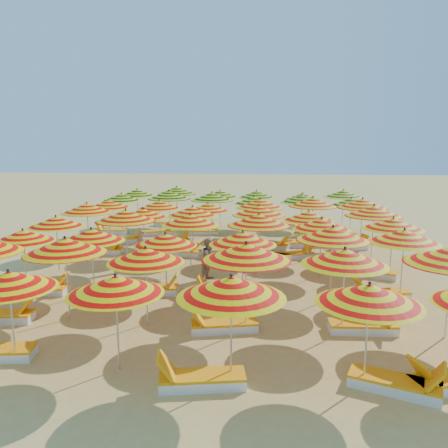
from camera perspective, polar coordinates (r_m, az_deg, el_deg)
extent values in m
plane|color=#D9B360|center=(17.56, -0.17, -5.43)|extent=(120.00, 120.00, 0.00)
cylinder|color=silver|center=(10.71, -25.93, -11.09)|extent=(0.04, 0.04, 2.01)
cone|color=#E66300|center=(10.44, -26.30, -6.61)|extent=(2.66, 2.66, 0.38)
sphere|color=black|center=(10.39, -26.39, -5.45)|extent=(0.07, 0.07, 0.07)
cylinder|color=silver|center=(9.65, -13.75, -12.67)|extent=(0.04, 0.04, 2.01)
cone|color=#E66300|center=(9.35, -13.98, -7.74)|extent=(2.56, 2.56, 0.38)
sphere|color=black|center=(9.29, -14.03, -6.45)|extent=(0.07, 0.07, 0.07)
cylinder|color=silver|center=(8.87, 0.94, -13.96)|extent=(0.04, 0.04, 2.15)
cone|color=#E66300|center=(8.53, 0.96, -8.23)|extent=(2.36, 2.36, 0.41)
sphere|color=black|center=(8.46, 0.96, -6.71)|extent=(0.07, 0.07, 0.07)
cylinder|color=silver|center=(9.20, 18.12, -13.92)|extent=(0.04, 0.04, 2.04)
cone|color=#E66300|center=(8.89, 18.43, -8.69)|extent=(2.52, 2.52, 0.39)
sphere|color=black|center=(8.82, 18.51, -7.31)|extent=(0.07, 0.07, 0.07)
cylinder|color=silver|center=(12.69, -19.77, -6.93)|extent=(0.04, 0.04, 2.21)
cone|color=#E66300|center=(12.46, -20.03, -2.71)|extent=(2.40, 2.40, 0.42)
sphere|color=black|center=(12.41, -20.10, -1.61)|extent=(0.07, 0.07, 0.07)
cylinder|color=silver|center=(11.82, -10.07, -8.18)|extent=(0.04, 0.04, 2.04)
cone|color=#E66300|center=(11.58, -10.20, -4.03)|extent=(2.37, 2.37, 0.39)
sphere|color=black|center=(11.53, -10.23, -2.95)|extent=(0.07, 0.07, 0.07)
cylinder|color=silver|center=(11.17, 2.88, -8.53)|extent=(0.04, 0.04, 2.25)
cone|color=#E66300|center=(10.90, 2.93, -3.65)|extent=(2.84, 2.84, 0.43)
sphere|color=black|center=(10.84, 2.94, -2.38)|extent=(0.08, 0.08, 0.08)
cylinder|color=silver|center=(11.47, 15.28, -8.67)|extent=(0.04, 0.04, 2.15)
cone|color=#E66300|center=(11.21, 15.50, -4.16)|extent=(2.35, 2.35, 0.41)
sphere|color=black|center=(11.16, 15.56, -2.99)|extent=(0.07, 0.07, 0.07)
cylinder|color=silver|center=(15.60, -24.54, -4.53)|extent=(0.04, 0.04, 2.00)
cone|color=#E66300|center=(15.42, -24.78, -1.41)|extent=(2.09, 2.09, 0.38)
sphere|color=black|center=(15.38, -24.84, -0.61)|extent=(0.07, 0.07, 0.07)
cylinder|color=silver|center=(14.54, -16.76, -4.89)|extent=(0.04, 0.04, 2.09)
cone|color=#E66300|center=(14.34, -16.94, -1.39)|extent=(2.20, 2.20, 0.40)
sphere|color=black|center=(14.30, -16.99, -0.50)|extent=(0.07, 0.07, 0.07)
cylinder|color=silver|center=(13.88, -7.58, -5.49)|extent=(0.04, 0.04, 1.98)
cone|color=#E66300|center=(13.67, -7.66, -2.02)|extent=(2.27, 2.27, 0.38)
sphere|color=black|center=(13.63, -7.68, -1.13)|extent=(0.07, 0.07, 0.07)
cylinder|color=silver|center=(13.53, 2.44, -5.60)|extent=(0.04, 0.04, 2.08)
cone|color=#E66300|center=(13.31, 2.47, -1.87)|extent=(2.67, 2.67, 0.40)
sphere|color=black|center=(13.27, 2.48, -0.91)|extent=(0.07, 0.07, 0.07)
cylinder|color=silver|center=(13.83, 13.87, -5.19)|extent=(0.04, 0.04, 2.24)
cone|color=#E66300|center=(13.61, 14.04, -1.24)|extent=(2.51, 2.51, 0.43)
sphere|color=black|center=(13.57, 14.08, -0.22)|extent=(0.07, 0.07, 0.07)
cylinder|color=silver|center=(14.47, 22.24, -5.13)|extent=(0.04, 0.04, 2.17)
cone|color=#E66300|center=(14.26, 22.49, -1.48)|extent=(2.83, 2.83, 0.41)
sphere|color=black|center=(14.22, 22.56, -0.55)|extent=(0.07, 0.07, 0.07)
cylinder|color=silver|center=(17.73, -20.92, -2.54)|extent=(0.04, 0.04, 2.05)
cone|color=#E66300|center=(17.57, -21.10, 0.29)|extent=(2.71, 2.71, 0.39)
sphere|color=black|center=(17.54, -21.15, 1.02)|extent=(0.07, 0.07, 0.07)
cylinder|color=silver|center=(17.05, -12.59, -2.21)|extent=(0.04, 0.04, 2.28)
cone|color=#E66300|center=(16.87, -12.72, 1.07)|extent=(2.99, 2.99, 0.43)
sphere|color=black|center=(16.83, -12.75, 1.91)|extent=(0.08, 0.08, 0.08)
cylinder|color=silver|center=(16.50, -4.40, -2.63)|extent=(0.04, 0.04, 2.15)
cone|color=#E66300|center=(16.32, -4.44, 0.57)|extent=(2.82, 2.82, 0.41)
sphere|color=black|center=(16.28, -4.45, 1.39)|extent=(0.07, 0.07, 0.07)
cylinder|color=silver|center=(15.82, 4.52, -2.97)|extent=(0.04, 0.04, 2.26)
cone|color=#E66300|center=(15.63, 4.57, 0.54)|extent=(2.45, 2.45, 0.43)
sphere|color=black|center=(15.59, 4.58, 1.44)|extent=(0.08, 0.08, 0.08)
cylinder|color=silver|center=(16.27, 12.50, -3.13)|extent=(0.04, 0.04, 2.09)
cone|color=#E66300|center=(16.09, 12.62, 0.02)|extent=(2.30, 2.30, 0.40)
sphere|color=black|center=(16.05, 12.65, 0.82)|extent=(0.07, 0.07, 0.07)
cylinder|color=silver|center=(16.76, 21.02, -3.08)|extent=(0.04, 0.04, 2.15)
cone|color=#E66300|center=(16.59, 21.22, 0.05)|extent=(2.37, 2.37, 0.41)
sphere|color=black|center=(16.55, 21.27, 0.85)|extent=(0.07, 0.07, 0.07)
cylinder|color=silver|center=(20.05, -17.32, -0.72)|extent=(0.04, 0.04, 2.21)
cone|color=#E66300|center=(19.90, -17.47, 1.99)|extent=(2.33, 2.33, 0.42)
sphere|color=black|center=(19.87, -17.50, 2.68)|extent=(0.07, 0.07, 0.07)
cylinder|color=silver|center=(19.06, -10.40, -1.22)|extent=(0.04, 0.04, 2.04)
cone|color=#E66300|center=(18.91, -10.49, 1.41)|extent=(2.43, 2.43, 0.39)
sphere|color=black|center=(18.88, -10.51, 2.08)|extent=(0.07, 0.07, 0.07)
cylinder|color=silver|center=(18.67, -4.10, -1.14)|extent=(0.04, 0.04, 2.15)
cone|color=#E66300|center=(18.51, -4.13, 1.68)|extent=(2.24, 2.24, 0.41)
sphere|color=black|center=(18.48, -4.14, 2.40)|extent=(0.07, 0.07, 0.07)
cylinder|color=silver|center=(18.32, 4.54, -1.22)|extent=(0.04, 0.04, 2.24)
cone|color=#E66300|center=(18.15, 4.59, 1.79)|extent=(2.40, 2.40, 0.43)
sphere|color=black|center=(18.12, 4.60, 2.55)|extent=(0.07, 0.07, 0.07)
cylinder|color=silver|center=(18.43, 10.91, -1.64)|extent=(0.04, 0.04, 2.02)
cone|color=#E66300|center=(18.28, 11.00, 1.06)|extent=(2.08, 2.08, 0.39)
sphere|color=black|center=(18.25, 11.02, 1.74)|extent=(0.07, 0.07, 0.07)
cylinder|color=silver|center=(18.68, 18.81, -1.41)|extent=(0.04, 0.04, 2.30)
cone|color=#E66300|center=(18.52, 18.98, 1.61)|extent=(2.93, 2.93, 0.44)
sphere|color=black|center=(18.49, 19.02, 2.39)|extent=(0.08, 0.08, 0.08)
cylinder|color=silver|center=(22.13, -14.71, 0.23)|extent=(0.04, 0.04, 2.09)
cone|color=#E66300|center=(22.00, -14.81, 2.56)|extent=(2.42, 2.42, 0.40)
sphere|color=black|center=(21.97, -14.84, 3.15)|extent=(0.07, 0.07, 0.07)
cylinder|color=silver|center=(21.38, -8.39, 0.12)|extent=(0.04, 0.04, 2.08)
cone|color=#E66300|center=(21.25, -8.45, 2.52)|extent=(2.57, 2.57, 0.40)
sphere|color=black|center=(21.22, -8.47, 3.13)|extent=(0.07, 0.07, 0.07)
cylinder|color=silver|center=(21.05, -2.08, -0.08)|extent=(0.04, 0.04, 1.98)
cone|color=#E66300|center=(20.92, -2.10, 2.23)|extent=(2.33, 2.33, 0.38)
sphere|color=black|center=(20.89, -2.10, 2.82)|extent=(0.07, 0.07, 0.07)
cylinder|color=silver|center=(20.60, 4.68, 0.02)|extent=(0.04, 0.04, 2.23)
cone|color=#E66300|center=(20.45, 4.72, 2.69)|extent=(2.88, 2.88, 0.43)
sphere|color=black|center=(20.42, 4.73, 3.37)|extent=(0.07, 0.07, 0.07)
cylinder|color=silver|center=(21.03, 11.45, 0.15)|extent=(0.04, 0.04, 2.29)
cone|color=#E66300|center=(20.89, 11.54, 2.83)|extent=(2.87, 2.87, 0.44)
sphere|color=black|center=(20.86, 11.57, 3.52)|extent=(0.08, 0.08, 0.08)
cylinder|color=silver|center=(21.04, 17.49, -0.11)|extent=(0.04, 0.04, 2.30)
cone|color=#E66300|center=(20.90, 17.63, 2.58)|extent=(2.81, 2.81, 0.44)
sphere|color=black|center=(20.87, 17.67, 3.27)|extent=(0.08, 0.08, 0.08)
cylinder|color=silver|center=(24.44, -13.16, 1.26)|extent=(0.04, 0.04, 2.14)
cone|color=#697105|center=(24.32, -13.25, 3.41)|extent=(2.75, 2.75, 0.41)
sphere|color=black|center=(24.30, -13.27, 3.96)|extent=(0.07, 0.07, 0.07)
cylinder|color=silver|center=(23.72, -7.13, 1.39)|extent=(0.04, 0.04, 2.30)
cone|color=#697105|center=(23.59, -7.18, 3.79)|extent=(2.40, 2.40, 0.44)
sphere|color=black|center=(23.56, -7.19, 4.40)|extent=(0.08, 0.08, 0.08)
cylinder|color=silver|center=(23.23, -1.57, 1.22)|extent=(0.04, 0.04, 2.25)
cone|color=#697105|center=(23.10, -1.58, 3.61)|extent=(2.49, 2.49, 0.43)
sphere|color=black|center=(23.07, -1.59, 4.22)|extent=(0.08, 0.08, 0.08)
cylinder|color=silver|center=(23.15, 3.88, 0.93)|extent=(0.04, 0.04, 2.06)
cone|color=#697105|center=(23.03, 3.91, 3.12)|extent=(2.69, 2.69, 0.39)
sphere|color=black|center=(23.01, 3.92, 3.68)|extent=(0.07, 0.07, 0.07)
cylinder|color=silver|center=(23.09, 10.03, 0.93)|extent=(0.04, 0.04, 2.19)
cone|color=#697105|center=(22.96, 10.10, 3.27)|extent=(2.85, 2.85, 0.42)
sphere|color=black|center=(22.94, 10.12, 3.86)|extent=(0.07, 0.07, 0.07)
cylinder|color=silver|center=(23.60, 16.19, 0.69)|extent=(0.04, 0.04, 2.03)
cone|color=#697105|center=(23.48, 16.29, 2.81)|extent=(2.50, 2.50, 0.39)
sphere|color=black|center=(23.46, 16.32, 3.34)|extent=(0.07, 0.07, 0.07)
cylinder|color=silver|center=(26.77, -11.23, 2.07)|extent=(0.04, 0.04, 2.13)
cone|color=#697105|center=(26.66, -11.30, 4.04)|extent=(2.26, 2.26, 0.41)
sphere|color=black|center=(26.64, -11.32, 4.54)|extent=(0.07, 0.07, 0.07)
cylinder|color=silver|center=(26.19, -6.17, 2.21)|extent=(0.04, 0.04, 2.29)
cone|color=#697105|center=(26.08, -6.21, 4.37)|extent=(2.90, 2.90, 0.44)
sphere|color=black|center=(26.05, -6.22, 4.92)|extent=(0.08, 0.08, 0.08)
cylinder|color=silver|center=(25.97, -0.51, 1.98)|extent=(0.04, 0.04, 2.09)
cone|color=#697105|center=(25.86, -0.51, 3.97)|extent=(2.61, 2.61, 0.40)
sphere|color=black|center=(25.84, -0.52, 4.47)|extent=(0.07, 0.07, 0.07)
cylinder|color=silver|center=(25.59, 4.25, 1.86)|extent=(0.04, 0.04, 2.12)
cone|color=#697105|center=(25.47, 4.28, 3.90)|extent=(2.75, 2.75, 0.40)
sphere|color=black|center=(25.45, 4.29, 4.42)|extent=(0.07, 0.07, 0.07)
cylinder|color=silver|center=(25.74, 10.19, 1.65)|extent=(0.04, 0.04, 2.01)
cone|color=#697105|center=(25.63, 10.25, 3.57)|extent=(2.58, 2.58, 0.38)
sphere|color=black|center=(25.61, 10.26, 4.06)|extent=(0.07, 0.07, 0.07)
cylinder|color=silver|center=(26.07, 15.22, 1.76)|extent=(0.04, 0.04, 2.19)
cone|color=#697105|center=(25.95, 15.31, 3.84)|extent=(2.41, 2.41, 0.42)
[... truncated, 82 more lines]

